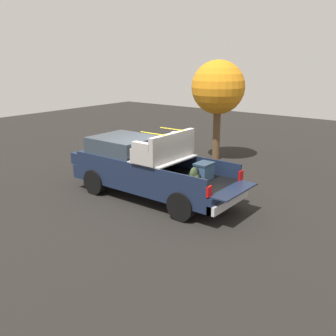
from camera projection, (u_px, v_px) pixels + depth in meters
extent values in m
plane|color=black|center=(153.00, 197.00, 12.29)|extent=(40.00, 40.00, 0.00)
cube|color=#162138|center=(153.00, 179.00, 12.12)|extent=(5.50, 1.92, 0.45)
cube|color=black|center=(184.00, 179.00, 11.35)|extent=(2.80, 1.80, 0.04)
cube|color=#162138|center=(165.00, 179.00, 10.57)|extent=(2.80, 0.06, 0.50)
cube|color=#162138|center=(201.00, 165.00, 11.99)|extent=(2.80, 0.06, 0.50)
cube|color=#162138|center=(149.00, 164.00, 12.08)|extent=(0.06, 1.80, 0.50)
cube|color=#162138|center=(234.00, 190.00, 10.36)|extent=(0.55, 1.80, 0.04)
cube|color=#B2B2B7|center=(163.00, 159.00, 11.66)|extent=(1.25, 1.92, 0.04)
cube|color=#162138|center=(122.00, 158.00, 12.78)|extent=(2.30, 1.92, 0.50)
cube|color=#2D3842|center=(124.00, 144.00, 12.58)|extent=(1.94, 1.76, 0.50)
cube|color=#162138|center=(95.00, 154.00, 13.58)|extent=(0.40, 1.82, 0.38)
cube|color=#B2B2B7|center=(228.00, 201.00, 10.55)|extent=(0.24, 1.92, 0.24)
cube|color=red|center=(209.00, 192.00, 9.80)|extent=(0.06, 0.20, 0.28)
cube|color=red|center=(241.00, 175.00, 11.14)|extent=(0.06, 0.20, 0.28)
cylinder|color=black|center=(95.00, 182.00, 12.53)|extent=(0.83, 0.30, 0.83)
cylinder|color=black|center=(132.00, 170.00, 13.87)|extent=(0.83, 0.30, 0.83)
cylinder|color=black|center=(182.00, 206.00, 10.48)|extent=(0.83, 0.30, 0.83)
cylinder|color=black|center=(215.00, 189.00, 11.82)|extent=(0.83, 0.30, 0.83)
cube|color=#335170|center=(204.00, 172.00, 11.19)|extent=(0.40, 0.55, 0.45)
cube|color=#23394E|center=(204.00, 164.00, 11.12)|extent=(0.44, 0.59, 0.05)
ellipsoid|color=black|center=(195.00, 175.00, 10.95)|extent=(0.20, 0.32, 0.44)
ellipsoid|color=black|center=(198.00, 177.00, 10.91)|extent=(0.09, 0.22, 0.19)
ellipsoid|color=#384728|center=(194.00, 176.00, 10.74)|extent=(0.20, 0.32, 0.50)
ellipsoid|color=#384728|center=(197.00, 179.00, 10.70)|extent=(0.09, 0.23, 0.22)
cube|color=#9E9993|center=(163.00, 151.00, 11.60)|extent=(0.87, 2.06, 0.42)
cube|color=#9E9993|center=(173.00, 140.00, 11.27)|extent=(0.16, 2.06, 0.40)
cube|color=#9E9993|center=(142.00, 146.00, 10.83)|extent=(0.63, 0.20, 0.22)
cube|color=#9E9993|center=(180.00, 136.00, 12.24)|extent=(0.63, 0.20, 0.22)
cube|color=yellow|center=(154.00, 134.00, 11.07)|extent=(0.97, 0.03, 0.02)
cube|color=yellow|center=(173.00, 129.00, 11.77)|extent=(0.97, 0.03, 0.02)
cylinder|color=brown|center=(217.00, 132.00, 16.63)|extent=(0.32, 0.32, 2.46)
sphere|color=orange|center=(218.00, 87.00, 16.10)|extent=(2.27, 2.27, 2.27)
cylinder|color=#3F4C66|center=(119.00, 164.00, 14.50)|extent=(0.56, 0.56, 0.90)
cylinder|color=#3F4C66|center=(118.00, 151.00, 14.37)|extent=(0.60, 0.60, 0.08)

